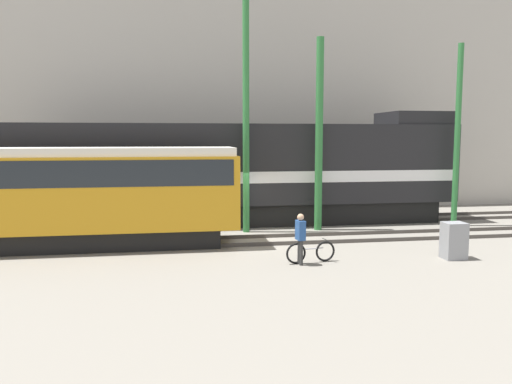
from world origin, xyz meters
name	(u,v)px	position (x,y,z in m)	size (l,w,h in m)	color
ground_plane	(245,238)	(0.00, 0.00, 0.00)	(120.00, 120.00, 0.00)	gray
track_near	(247,240)	(0.00, -0.72, 0.07)	(60.00, 1.50, 0.14)	#47423D
track_far	(234,222)	(0.00, 3.43, 0.07)	(60.00, 1.51, 0.14)	#47423D
building_backdrop	(220,102)	(0.00, 10.64, 6.04)	(41.92, 6.00, 12.07)	#B7B2A8
freight_locomotive	(241,172)	(0.33, 3.43, 2.39)	(20.08, 3.04, 5.14)	black
streetcar	(77,191)	(-6.10, -0.72, 2.06)	(11.39, 2.54, 3.60)	black
bicycle	(311,252)	(1.56, -4.10, 0.34)	(1.66, 0.45, 0.72)	black
person	(300,234)	(1.16, -4.31, 0.97)	(0.27, 0.39, 1.61)	#333333
utility_pole_left	(246,113)	(0.26, 1.36, 4.96)	(0.27, 0.27, 9.92)	#2D7238
utility_pole_center	(319,135)	(3.38, 1.36, 4.04)	(0.32, 0.32, 8.09)	#2D7238
utility_pole_right	(457,136)	(9.70, 1.36, 4.01)	(0.25, 0.25, 8.02)	#2D7238
signal_box	(454,241)	(6.30, -4.34, 0.60)	(0.70, 0.60, 1.20)	gray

